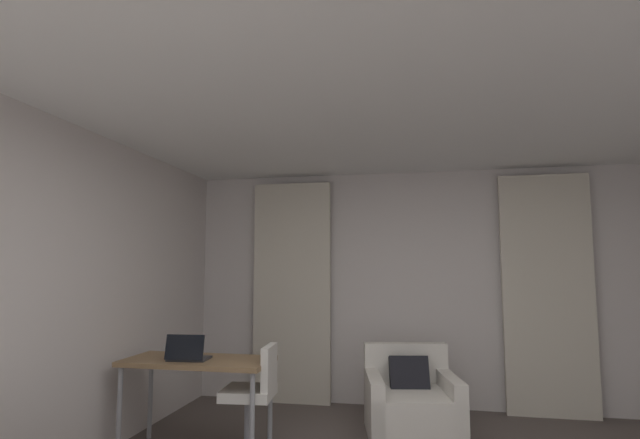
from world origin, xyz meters
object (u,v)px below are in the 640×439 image
Objects in this scene: armchair at (411,405)px; desk at (198,368)px; desk_chair at (253,407)px; laptop at (188,355)px.

desk is (-1.74, -0.74, 0.41)m from armchair.
desk is at bearing -157.06° from armchair.
desk_chair reaches higher than desk.
desk is 0.16m from laptop.
laptop reaches higher than desk_chair.
desk is at bearing 60.97° from laptop.
armchair is 1.08× the size of desk_chair.
desk is 1.39× the size of desk_chair.
desk is 3.61× the size of laptop.
desk is 0.57m from desk_chair.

